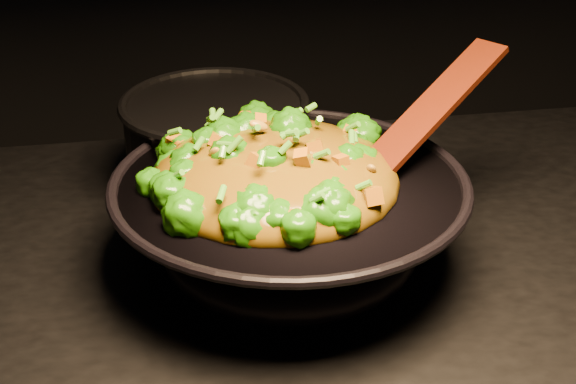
{
  "coord_description": "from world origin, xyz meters",
  "views": [
    {
      "loc": [
        -0.07,
        -0.68,
        1.42
      ],
      "look_at": [
        0.06,
        0.1,
        0.98
      ],
      "focal_mm": 55.0,
      "sensor_mm": 36.0,
      "label": 1
    }
  ],
  "objects": [
    {
      "name": "spatula",
      "position": [
        0.21,
        0.13,
        1.04
      ],
      "size": [
        0.23,
        0.18,
        0.11
      ],
      "primitive_type": "cube",
      "rotation": [
        0.0,
        -0.38,
        0.63
      ],
      "color": "#3D1004",
      "rests_on": "wok"
    },
    {
      "name": "stir_fry",
      "position": [
        0.05,
        0.1,
        1.04
      ],
      "size": [
        0.31,
        0.31,
        0.09
      ],
      "primitive_type": null,
      "rotation": [
        0.0,
        0.0,
        0.27
      ],
      "color": "#236E07",
      "rests_on": "wok"
    },
    {
      "name": "wok",
      "position": [
        0.06,
        0.09,
        0.95
      ],
      "size": [
        0.4,
        0.4,
        0.1
      ],
      "primitive_type": null,
      "rotation": [
        0.0,
        0.0,
        -0.13
      ],
      "color": "black",
      "rests_on": "stovetop"
    },
    {
      "name": "back_pot",
      "position": [
        0.0,
        0.28,
        0.96
      ],
      "size": [
        0.25,
        0.25,
        0.12
      ],
      "primitive_type": "cylinder",
      "rotation": [
        0.0,
        0.0,
        -0.19
      ],
      "color": "black",
      "rests_on": "stovetop"
    }
  ]
}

